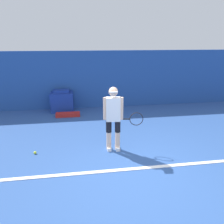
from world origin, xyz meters
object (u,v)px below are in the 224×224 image
tennis_player (114,116)px  covered_chair (62,101)px  equipment_bag (68,115)px  tennis_ball (35,153)px

tennis_player → covered_chair: tennis_player is taller
covered_chair → equipment_bag: size_ratio=0.98×
tennis_player → equipment_bag: tennis_player is taller
tennis_player → tennis_ball: tennis_player is taller
tennis_player → equipment_bag: bearing=121.6°
tennis_player → tennis_ball: 2.13m
tennis_ball → equipment_bag: equipment_bag is taller
tennis_ball → covered_chair: 3.39m
equipment_bag → covered_chair: bearing=109.1°
tennis_player → equipment_bag: (-1.25, 2.73, -0.83)m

